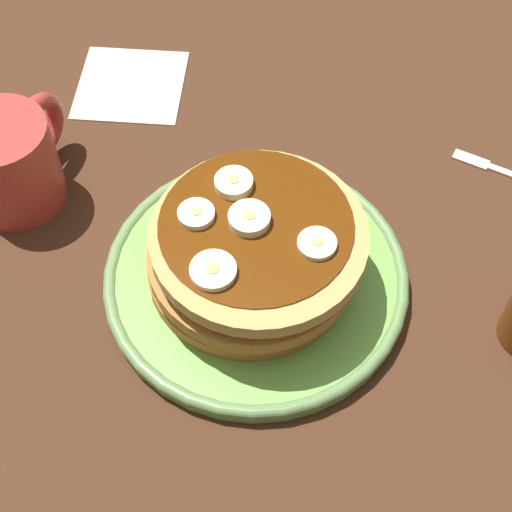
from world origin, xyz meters
TOP-DOWN VIEW (x-y plane):
  - ground_plane at (0.00, 0.00)cm, footprint 140.00×140.00cm
  - plate at (0.00, 0.00)cm, footprint 26.24×26.24cm
  - pancake_stack at (-0.15, 0.04)cm, footprint 18.07×18.38cm
  - banana_slice_0 at (-0.39, 0.57)cm, footprint 3.34×3.34cm
  - banana_slice_1 at (-1.22, 4.59)cm, footprint 2.96×2.96cm
  - banana_slice_2 at (-5.46, 1.06)cm, footprint 3.57×3.57cm
  - banana_slice_3 at (0.39, -5.10)cm, footprint 3.07×3.07cm
  - banana_slice_4 at (2.77, 3.20)cm, footprint 3.15×3.15cm
  - coffee_mug at (0.84, 24.31)cm, footprint 12.30×8.77cm
  - napkin at (17.36, 22.19)cm, footprint 14.01×14.01cm
  - fork at (21.36, -17.30)cm, footprint 1.80×13.04cm

SIDE VIEW (x-z plane):
  - ground_plane at x=0.00cm, z-range -3.00..0.00cm
  - napkin at x=17.36cm, z-range 0.00..0.30cm
  - fork at x=21.36cm, z-range 0.00..0.50cm
  - plate at x=0.00cm, z-range 0.08..2.04cm
  - coffee_mug at x=0.84cm, z-range 0.14..9.15cm
  - pancake_stack at x=-0.15cm, z-range 1.63..8.75cm
  - banana_slice_3 at x=0.39cm, z-range 8.56..9.25cm
  - banana_slice_1 at x=-1.22cm, z-range 8.56..9.35cm
  - banana_slice_2 at x=-5.46cm, z-range 8.56..9.35cm
  - banana_slice_4 at x=2.77cm, z-range 8.56..9.57cm
  - banana_slice_0 at x=-0.39cm, z-range 8.56..9.59cm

